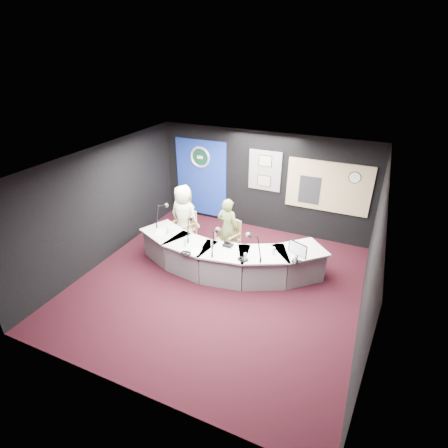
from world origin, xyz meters
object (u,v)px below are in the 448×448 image
at_px(broadcast_desk, 226,257).
at_px(armchair_right, 228,240).
at_px(person_man, 184,216).
at_px(person_woman, 228,228).
at_px(armchair_left, 185,227).

bearing_deg(broadcast_desk, armchair_right, 109.28).
height_order(person_man, person_woman, person_man).
bearing_deg(person_man, armchair_left, -0.00).
xyz_separation_m(armchair_right, person_man, (-1.27, 0.07, 0.40)).
relative_size(armchair_right, person_woman, 0.55).
relative_size(armchair_left, armchair_right, 1.15).
relative_size(broadcast_desk, person_woman, 2.89).
bearing_deg(armchair_right, person_man, -162.98).
distance_m(broadcast_desk, person_man, 1.73).
bearing_deg(armchair_right, person_woman, 0.00).
height_order(armchair_left, armchair_right, armchair_left).
bearing_deg(armchair_right, broadcast_desk, -50.62).
xyz_separation_m(armchair_left, person_woman, (1.27, -0.07, 0.28)).
height_order(broadcast_desk, person_woman, person_woman).
bearing_deg(armchair_left, person_woman, 21.03).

